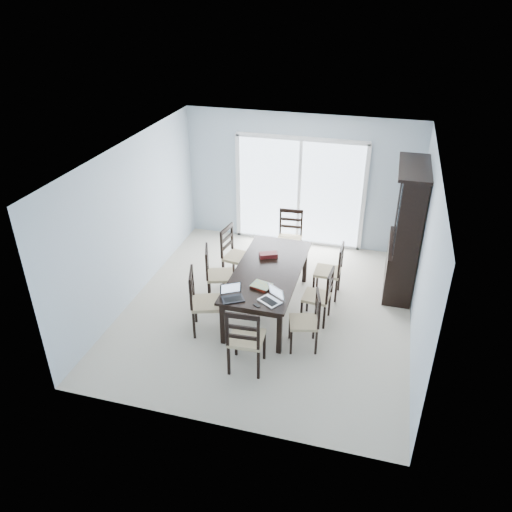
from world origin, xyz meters
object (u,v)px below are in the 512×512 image
object	(u,v)px
chair_left_mid	(214,268)
cell_phone	(257,306)
china_hutch	(406,232)
laptop_dark	(233,296)
dining_table	(268,274)
chair_end_far	(290,231)
game_box	(268,255)
chair_right_far	(334,265)
laptop_silver	(270,299)
chair_right_mid	(323,291)
chair_end_near	(245,334)
chair_left_near	(200,295)
chair_right_near	(310,315)
chair_left_far	(233,249)
hot_tub	(275,198)

from	to	relation	value
chair_left_mid	cell_phone	bearing A→B (deg)	24.60
china_hutch	laptop_dark	xyz separation A→B (m)	(-2.30, -2.19, -0.27)
dining_table	chair_left_mid	size ratio (longest dim) A/B	1.98
chair_end_far	game_box	distance (m)	1.31
dining_table	chair_right_far	world-z (taller)	chair_right_far
dining_table	laptop_silver	world-z (taller)	laptop_silver
chair_right_mid	game_box	distance (m)	1.11
chair_end_near	cell_phone	size ratio (longest dim) A/B	11.56
chair_left_near	chair_right_near	distance (m)	1.64
dining_table	chair_right_far	bearing A→B (deg)	36.06
laptop_dark	china_hutch	bearing A→B (deg)	12.73
chair_right_mid	game_box	bearing A→B (deg)	68.89
chair_left_far	game_box	world-z (taller)	chair_left_far
laptop_silver	game_box	size ratio (longest dim) A/B	1.29
chair_left_near	chair_left_far	bearing A→B (deg)	161.38
chair_right_near	chair_left_mid	bearing A→B (deg)	49.99
chair_left_far	chair_right_mid	bearing A→B (deg)	73.21
laptop_silver	cell_phone	size ratio (longest dim) A/B	3.61
dining_table	laptop_dark	size ratio (longest dim) A/B	5.87
dining_table	laptop_silver	distance (m)	0.90
chair_left_near	chair_right_far	size ratio (longest dim) A/B	1.08
chair_left_far	hot_tub	xyz separation A→B (m)	(0.11, 2.73, -0.13)
chair_right_far	laptop_dark	distance (m)	2.05
laptop_dark	laptop_silver	world-z (taller)	same
laptop_silver	chair_right_far	bearing A→B (deg)	98.51
dining_table	game_box	bearing A→B (deg)	103.58
cell_phone	dining_table	bearing A→B (deg)	129.79
chair_end_near	china_hutch	bearing A→B (deg)	51.25
cell_phone	chair_end_far	bearing A→B (deg)	126.61
chair_right_far	chair_end_far	size ratio (longest dim) A/B	0.94
laptop_dark	hot_tub	world-z (taller)	hot_tub
chair_left_far	chair_end_far	size ratio (longest dim) A/B	1.00
chair_left_far	chair_right_far	world-z (taller)	chair_left_far
chair_right_mid	china_hutch	bearing A→B (deg)	-35.95
dining_table	china_hutch	bearing A→B (deg)	31.71
laptop_silver	dining_table	bearing A→B (deg)	138.62
chair_right_near	laptop_silver	xyz separation A→B (m)	(-0.57, -0.11, 0.25)
chair_end_near	cell_phone	xyz separation A→B (m)	(0.02, 0.51, 0.12)
chair_left_far	laptop_dark	xyz separation A→B (m)	(0.54, -1.68, 0.19)
chair_right_near	chair_right_far	world-z (taller)	chair_right_far
chair_left_mid	chair_end_far	distance (m)	1.86
china_hutch	chair_right_far	bearing A→B (deg)	-152.49
china_hutch	laptop_dark	world-z (taller)	china_hutch
chair_left_mid	cell_phone	distance (m)	1.48
cell_phone	chair_left_mid	bearing A→B (deg)	168.23
chair_right_mid	hot_tub	distance (m)	3.90
chair_left_far	laptop_dark	size ratio (longest dim) A/B	3.11
chair_end_near	dining_table	bearing A→B (deg)	89.16
chair_end_far	chair_left_near	bearing A→B (deg)	67.23
chair_end_near	chair_left_near	bearing A→B (deg)	138.12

